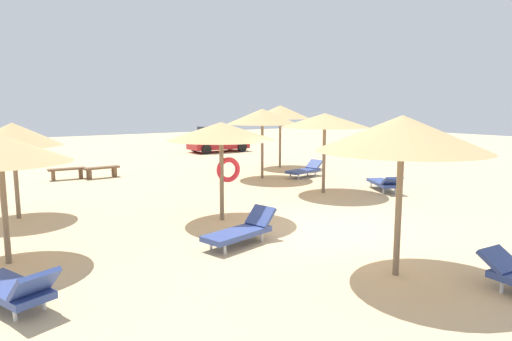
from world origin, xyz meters
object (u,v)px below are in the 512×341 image
at_px(bench_0, 67,171).
at_px(bench_1, 102,170).
at_px(parasol_3, 221,132).
at_px(parked_car, 218,140).
at_px(parasol_5, 13,135).
at_px(parasol_6, 280,112).
at_px(lounger_4, 13,288).
at_px(lounger_3, 241,230).
at_px(parasol_0, 402,134).
at_px(lounger_1, 305,170).
at_px(parasol_1, 262,117).
at_px(parasol_2, 325,121).
at_px(lounger_2, 384,183).

height_order(bench_0, bench_1, same).
distance_m(parasol_3, parked_car, 18.39).
bearing_deg(bench_0, parasol_5, -113.58).
bearing_deg(parasol_6, bench_1, 167.33).
height_order(lounger_4, bench_1, lounger_4).
xyz_separation_m(lounger_4, bench_0, (3.65, 12.46, 0.02)).
bearing_deg(bench_1, lounger_4, -112.53).
xyz_separation_m(lounger_3, bench_1, (0.27, 11.38, 0.03)).
relative_size(parasol_0, lounger_4, 1.57).
relative_size(lounger_1, lounger_4, 1.00).
relative_size(parasol_3, bench_1, 1.94).
bearing_deg(lounger_4, parasol_1, 36.48).
bearing_deg(lounger_3, bench_1, 88.63).
relative_size(bench_0, parked_car, 0.37).
bearing_deg(lounger_4, parasol_5, 81.54).
height_order(parasol_2, bench_1, parasol_2).
bearing_deg(lounger_4, lounger_2, 12.84).
relative_size(parasol_1, parasol_6, 0.98).
xyz_separation_m(parasol_2, parked_car, (4.28, 14.64, -1.79)).
bearing_deg(lounger_1, lounger_2, -87.64).
relative_size(parasol_6, bench_1, 2.07).
xyz_separation_m(lounger_2, lounger_4, (-12.55, -2.86, 0.01)).
xyz_separation_m(parasol_6, bench_1, (-8.42, 1.89, -2.45)).
relative_size(lounger_1, lounger_2, 1.00).
height_order(lounger_3, parked_car, parked_car).
xyz_separation_m(parasol_5, bench_1, (4.05, 5.78, -2.00)).
bearing_deg(parasol_0, parasol_3, 95.66).
xyz_separation_m(parasol_1, lounger_4, (-10.61, -7.85, -2.34)).
distance_m(parasol_0, parasol_3, 5.41).
relative_size(parasol_2, bench_0, 2.04).
xyz_separation_m(parasol_1, parasol_2, (-0.14, -3.92, -0.05)).
bearing_deg(parasol_1, lounger_4, -143.52).
distance_m(parasol_0, parasol_2, 7.91).
distance_m(lounger_1, bench_0, 10.28).
relative_size(parasol_6, lounger_1, 1.59).
bearing_deg(parasol_2, parked_car, 73.69).
bearing_deg(parasol_5, lounger_4, -98.46).
bearing_deg(bench_0, parked_car, 28.80).
xyz_separation_m(parasol_2, parasol_5, (-9.55, 2.30, -0.26)).
bearing_deg(parasol_3, bench_0, 100.79).
distance_m(parasol_1, bench_0, 8.67).
xyz_separation_m(parasol_0, lounger_4, (-6.03, 2.61, -2.32)).
relative_size(lounger_3, parked_car, 0.48).
xyz_separation_m(parasol_0, lounger_1, (6.35, 9.66, -2.33)).
bearing_deg(parked_car, bench_0, -151.20).
height_order(parasol_2, lounger_3, parasol_2).
bearing_deg(parked_car, lounger_2, -98.00).
bearing_deg(lounger_4, parasol_2, 20.55).
height_order(lounger_2, bench_0, lounger_2).
xyz_separation_m(parasol_6, bench_0, (-9.75, 2.35, -2.45)).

